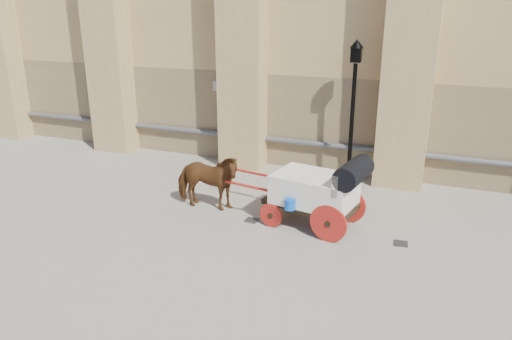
% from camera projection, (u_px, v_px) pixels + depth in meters
% --- Properties ---
extents(ground, '(90.00, 90.00, 0.00)m').
position_uv_depth(ground, '(226.00, 210.00, 13.16)').
color(ground, gray).
rests_on(ground, ground).
extents(horse, '(1.91, 0.97, 1.57)m').
position_uv_depth(horse, '(207.00, 181.00, 13.00)').
color(horse, brown).
rests_on(horse, ground).
extents(carriage, '(4.32, 1.82, 1.83)m').
position_uv_depth(carriage, '(320.00, 189.00, 11.94)').
color(carriage, black).
rests_on(carriage, ground).
extents(street_lamp, '(0.40, 0.40, 4.22)m').
position_uv_depth(street_lamp, '(353.00, 109.00, 14.36)').
color(street_lamp, black).
rests_on(street_lamp, ground).
extents(drain_grate_near, '(0.34, 0.34, 0.01)m').
position_uv_depth(drain_grate_near, '(252.00, 220.00, 12.58)').
color(drain_grate_near, black).
rests_on(drain_grate_near, ground).
extents(drain_grate_far, '(0.35, 0.35, 0.01)m').
position_uv_depth(drain_grate_far, '(401.00, 243.00, 11.41)').
color(drain_grate_far, black).
rests_on(drain_grate_far, ground).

